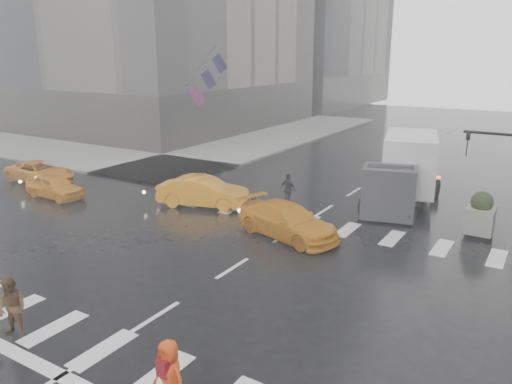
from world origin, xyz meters
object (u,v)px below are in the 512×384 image
Objects in this scene: pedestrian_brown at (12,308)px; box_truck at (404,170)px; pedestrian_orange at (169,376)px; taxi_mid at (203,192)px; taxi_front at (55,186)px.

pedestrian_brown is 0.26× the size of box_truck.
pedestrian_orange is 0.26× the size of box_truck.
taxi_mid is (-8.53, 12.29, -0.10)m from pedestrian_orange.
box_truck is at bearing 59.48° from pedestrian_brown.
taxi_mid is (7.67, 2.94, 0.13)m from taxi_front.
taxi_mid is (-2.96, 12.29, -0.10)m from pedestrian_brown.
taxi_front is 8.21m from taxi_mid.
pedestrian_brown is 0.38× the size of taxi_mid.
taxi_mid is at bearing -67.40° from taxi_front.
pedestrian_brown is 18.52m from box_truck.
pedestrian_orange is 18.71m from taxi_front.
pedestrian_brown reaches higher than taxi_front.
pedestrian_orange is 14.96m from taxi_mid.
pedestrian_brown is at bearing -121.47° from box_truck.
box_truck is (5.54, 17.64, 1.01)m from pedestrian_brown.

